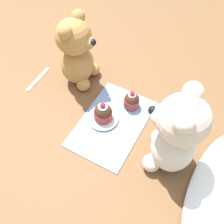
{
  "coord_description": "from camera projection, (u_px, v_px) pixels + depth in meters",
  "views": [
    {
      "loc": [
        0.36,
        0.2,
        0.63
      ],
      "look_at": [
        0.0,
        0.0,
        0.06
      ],
      "focal_mm": 42.0,
      "sensor_mm": 36.0,
      "label": 1
    }
  ],
  "objects": [
    {
      "name": "ground_plane",
      "position": [
        112.0,
        123.0,
        0.75
      ],
      "size": [
        4.0,
        4.0,
        0.0
      ],
      "primitive_type": "plane",
      "color": "brown"
    },
    {
      "name": "knitted_placemat",
      "position": [
        112.0,
        123.0,
        0.75
      ],
      "size": [
        0.26,
        0.17,
        0.01
      ],
      "primitive_type": "cube",
      "color": "#7A9ED1",
      "rests_on": "ground_plane"
    },
    {
      "name": "tulle_cloth",
      "position": [
        221.0,
        193.0,
        0.61
      ],
      "size": [
        0.36,
        0.15,
        0.04
      ],
      "primitive_type": "ellipsoid",
      "color": "white",
      "rests_on": "ground_plane"
    },
    {
      "name": "teddy_bear_cream",
      "position": [
        176.0,
        134.0,
        0.59
      ],
      "size": [
        0.13,
        0.13,
        0.25
      ],
      "rotation": [
        0.0,
        0.0,
        0.12
      ],
      "color": "silver",
      "rests_on": "ground_plane"
    },
    {
      "name": "teddy_bear_tan",
      "position": [
        77.0,
        53.0,
        0.76
      ],
      "size": [
        0.12,
        0.12,
        0.22
      ],
      "rotation": [
        0.0,
        0.0,
        3.24
      ],
      "color": "#B78447",
      "rests_on": "ground_plane"
    },
    {
      "name": "cupcake_near_cream_bear",
      "position": [
        132.0,
        100.0,
        0.76
      ],
      "size": [
        0.05,
        0.05,
        0.06
      ],
      "color": "#993333",
      "rests_on": "knitted_placemat"
    },
    {
      "name": "saucer_plate",
      "position": [
        103.0,
        118.0,
        0.75
      ],
      "size": [
        0.09,
        0.09,
        0.01
      ],
      "primitive_type": "cylinder",
      "color": "silver",
      "rests_on": "knitted_placemat"
    },
    {
      "name": "cupcake_near_tan_bear",
      "position": [
        103.0,
        113.0,
        0.73
      ],
      "size": [
        0.05,
        0.05,
        0.06
      ],
      "color": "#993333",
      "rests_on": "saucer_plate"
    },
    {
      "name": "teaspoon",
      "position": [
        38.0,
        79.0,
        0.85
      ],
      "size": [
        0.11,
        0.01,
        0.01
      ],
      "primitive_type": "cube",
      "rotation": [
        0.0,
        0.0,
        0.01
      ],
      "color": "silver",
      "rests_on": "ground_plane"
    }
  ]
}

